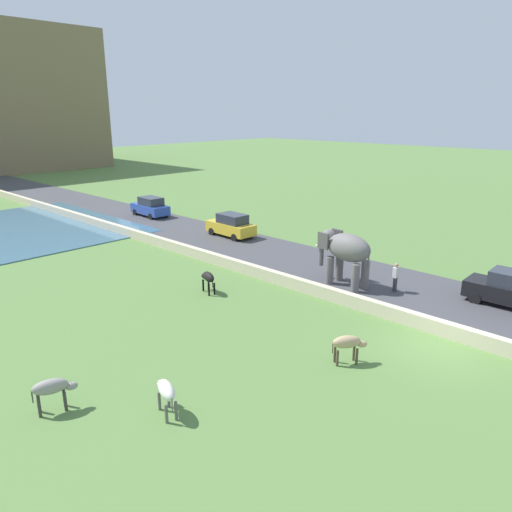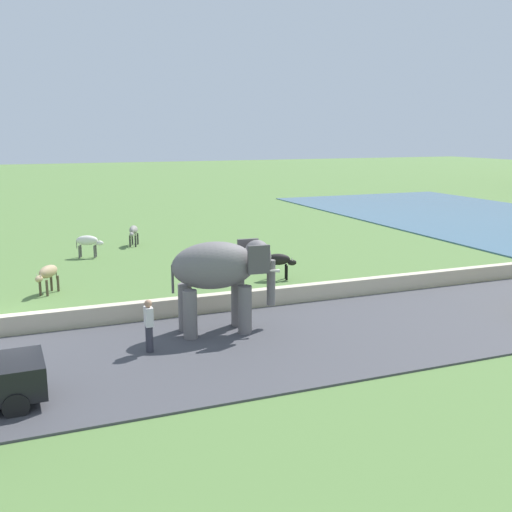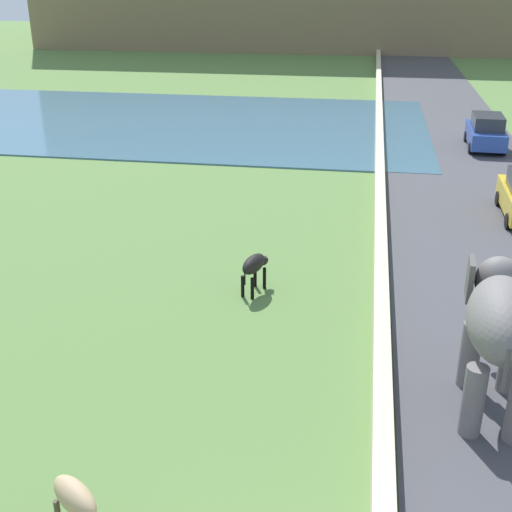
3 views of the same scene
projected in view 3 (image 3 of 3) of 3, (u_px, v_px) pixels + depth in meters
name	position (u px, v px, depth m)	size (l,w,h in m)	color
road_surface	(478.00, 209.00, 25.91)	(7.00, 120.00, 0.06)	#424247
barrier_wall	(380.00, 213.00, 24.56)	(0.40, 110.00, 0.66)	beige
lake	(128.00, 120.00, 40.92)	(36.00, 18.00, 0.08)	#426B84
elephant	(500.00, 323.00, 13.48)	(1.62, 3.52, 2.99)	slate
car_blue	(486.00, 132.00, 34.17)	(1.91, 4.06, 1.80)	#2D4CA8
cow_black	(255.00, 265.00, 19.01)	(0.75, 1.42, 1.15)	black
cow_tan	(77.00, 502.00, 10.59)	(1.31, 1.10, 1.15)	tan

